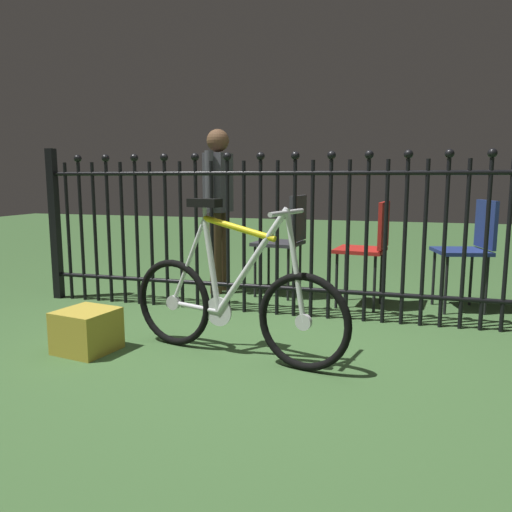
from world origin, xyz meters
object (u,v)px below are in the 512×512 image
at_px(chair_charcoal, 287,235).
at_px(person_visitor, 218,198).
at_px(bicycle, 233,302).
at_px(display_crate, 87,331).
at_px(chair_red, 370,243).
at_px(chair_navy, 471,243).

bearing_deg(chair_charcoal, person_visitor, -179.93).
distance_m(bicycle, display_crate, 0.94).
relative_size(chair_red, chair_charcoal, 0.96).
height_order(bicycle, chair_navy, bicycle).
distance_m(chair_navy, display_crate, 2.98).
bearing_deg(chair_charcoal, display_crate, -115.63).
relative_size(person_visitor, display_crate, 4.71).
relative_size(chair_red, chair_navy, 0.98).
bearing_deg(chair_red, bicycle, -116.06).
relative_size(bicycle, person_visitor, 0.95).
relative_size(chair_charcoal, person_visitor, 0.61).
distance_m(bicycle, chair_red, 1.60).
xyz_separation_m(chair_navy, display_crate, (-2.39, -1.73, -0.42)).
height_order(person_visitor, display_crate, person_visitor).
height_order(bicycle, person_visitor, person_visitor).
bearing_deg(chair_red, chair_charcoal, 165.50).
bearing_deg(display_crate, person_visitor, 83.37).
bearing_deg(display_crate, bicycle, 10.46).
xyz_separation_m(chair_red, chair_navy, (0.79, 0.14, 0.01)).
bearing_deg(bicycle, chair_navy, 46.47).
bearing_deg(person_visitor, bicycle, -66.79).
distance_m(chair_red, display_crate, 2.30).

